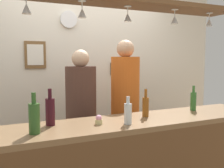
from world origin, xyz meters
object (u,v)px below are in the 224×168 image
at_px(bottle_beer_green_import, 193,101).
at_px(wall_clock, 69,19).
at_px(bottle_beer_amber_tall, 146,106).
at_px(picture_frame_caricature, 35,55).
at_px(bottle_soda_clear, 128,113).
at_px(bottle_champagne_green, 34,118).
at_px(picture_frame_lower_pair, 120,69).
at_px(person_left_brown_shirt, 81,109).
at_px(cupcake, 99,120).
at_px(person_right_orange_shirt, 125,99).
at_px(bottle_wine_dark_red, 50,111).

relative_size(bottle_beer_green_import, wall_clock, 1.18).
xyz_separation_m(bottle_beer_amber_tall, picture_frame_caricature, (-0.79, 1.35, 0.49)).
distance_m(bottle_soda_clear, bottle_champagne_green, 0.74).
bearing_deg(picture_frame_lower_pair, bottle_soda_clear, -114.10).
bearing_deg(picture_frame_caricature, bottle_soda_clear, -71.40).
distance_m(person_left_brown_shirt, cupcake, 0.79).
bearing_deg(bottle_soda_clear, cupcake, 157.18).
height_order(person_left_brown_shirt, person_right_orange_shirt, person_right_orange_shirt).
distance_m(person_left_brown_shirt, bottle_beer_amber_tall, 0.82).
distance_m(bottle_soda_clear, cupcake, 0.25).
bearing_deg(wall_clock, bottle_beer_amber_tall, -75.23).
bearing_deg(person_left_brown_shirt, wall_clock, 85.51).
xyz_separation_m(bottle_soda_clear, wall_clock, (-0.08, 1.51, 0.96)).
bearing_deg(bottle_beer_amber_tall, cupcake, -171.13).
height_order(bottle_beer_amber_tall, picture_frame_lower_pair, picture_frame_lower_pair).
bearing_deg(person_left_brown_shirt, bottle_beer_amber_tall, -60.03).
xyz_separation_m(bottle_beer_amber_tall, wall_clock, (-0.35, 1.34, 0.95)).
relative_size(person_right_orange_shirt, cupcake, 22.67).
relative_size(bottle_soda_clear, picture_frame_lower_pair, 0.77).
bearing_deg(cupcake, bottle_soda_clear, -22.82).
distance_m(person_right_orange_shirt, bottle_champagne_green, 1.44).
bearing_deg(bottle_soda_clear, picture_frame_lower_pair, 65.90).
relative_size(person_left_brown_shirt, bottle_beer_amber_tall, 6.34).
bearing_deg(bottle_champagne_green, bottle_beer_green_import, 6.15).
relative_size(bottle_champagne_green, bottle_beer_amber_tall, 1.15).
xyz_separation_m(bottle_beer_amber_tall, picture_frame_lower_pair, (0.40, 1.35, 0.29)).
height_order(person_right_orange_shirt, bottle_soda_clear, person_right_orange_shirt).
height_order(person_left_brown_shirt, picture_frame_lower_pair, person_left_brown_shirt).
bearing_deg(person_right_orange_shirt, cupcake, -129.94).
height_order(bottle_champagne_green, cupcake, bottle_champagne_green).
relative_size(person_right_orange_shirt, bottle_beer_amber_tall, 6.80).
bearing_deg(bottle_wine_dark_red, bottle_soda_clear, -20.73).
bearing_deg(cupcake, bottle_beer_amber_tall, 8.87).
relative_size(person_left_brown_shirt, picture_frame_lower_pair, 5.49).
bearing_deg(person_left_brown_shirt, bottle_wine_dark_red, -125.83).
relative_size(person_right_orange_shirt, picture_frame_caricature, 5.20).
xyz_separation_m(bottle_soda_clear, cupcake, (-0.22, 0.09, -0.06)).
height_order(bottle_soda_clear, bottle_beer_amber_tall, bottle_beer_amber_tall).
xyz_separation_m(bottle_beer_green_import, wall_clock, (-0.96, 1.30, 0.94)).
bearing_deg(bottle_soda_clear, bottle_beer_green_import, 13.40).
distance_m(bottle_wine_dark_red, wall_clock, 1.67).
bearing_deg(bottle_beer_amber_tall, person_left_brown_shirt, 119.97).
relative_size(bottle_wine_dark_red, cupcake, 3.85).
bearing_deg(person_right_orange_shirt, bottle_beer_green_import, -55.47).
bearing_deg(person_right_orange_shirt, picture_frame_lower_pair, 68.85).
distance_m(bottle_beer_amber_tall, wall_clock, 1.68).
relative_size(bottle_soda_clear, cupcake, 2.95).
bearing_deg(picture_frame_lower_pair, person_right_orange_shirt, -111.15).
bearing_deg(cupcake, person_left_brown_shirt, 82.89).
bearing_deg(cupcake, bottle_champagne_green, -173.59).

